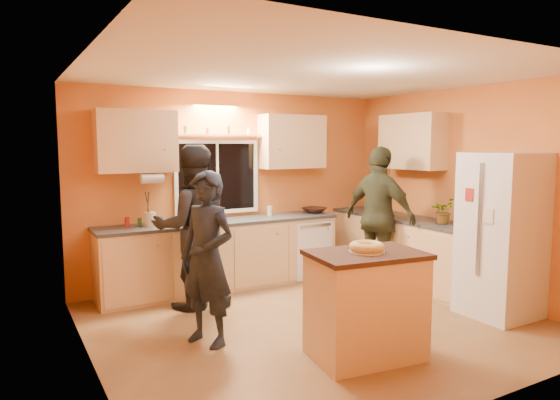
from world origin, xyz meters
TOP-DOWN VIEW (x-y plane):
  - ground at (0.00, 0.00)m, footprint 4.50×4.50m
  - room_shell at (0.12, 0.41)m, footprint 4.54×4.04m
  - back_counter at (0.01, 1.70)m, footprint 4.23×0.62m
  - right_counter at (1.95, 0.50)m, footprint 0.62×1.84m
  - refrigerator at (1.89, -0.80)m, footprint 0.72×0.70m
  - island at (-0.11, -0.93)m, footprint 1.06×0.79m
  - bundt_pastry at (-0.11, -0.93)m, footprint 0.31×0.31m
  - person_left at (-1.21, 0.05)m, footprint 0.62×0.71m
  - person_center at (-0.96, 1.15)m, footprint 1.00×0.83m
  - person_right at (1.50, 0.75)m, footprint 0.66×1.16m
  - mixing_bowl at (1.10, 1.71)m, footprint 0.41×0.41m
  - utensil_crock at (-1.29, 1.73)m, footprint 0.14×0.14m
  - potted_plant at (1.95, 0.09)m, footprint 0.35×0.32m
  - red_box at (1.95, 1.15)m, footprint 0.16×0.12m

SIDE VIEW (x-z plane):
  - ground at x=0.00m, z-range 0.00..0.00m
  - back_counter at x=0.01m, z-range 0.00..0.90m
  - right_counter at x=1.95m, z-range 0.00..0.90m
  - island at x=-0.11m, z-range 0.01..0.96m
  - person_left at x=-1.21m, z-range 0.00..1.65m
  - refrigerator at x=1.89m, z-range 0.00..1.80m
  - person_right at x=1.50m, z-range 0.00..1.86m
  - red_box at x=1.95m, z-range 0.90..0.97m
  - mixing_bowl at x=1.10m, z-range 0.90..0.98m
  - person_center at x=-0.96m, z-range 0.00..1.89m
  - utensil_crock at x=-1.29m, z-range 0.90..1.07m
  - bundt_pastry at x=-0.11m, z-range 0.95..1.04m
  - potted_plant at x=1.95m, z-range 0.90..1.22m
  - room_shell at x=0.12m, z-range 0.31..2.92m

